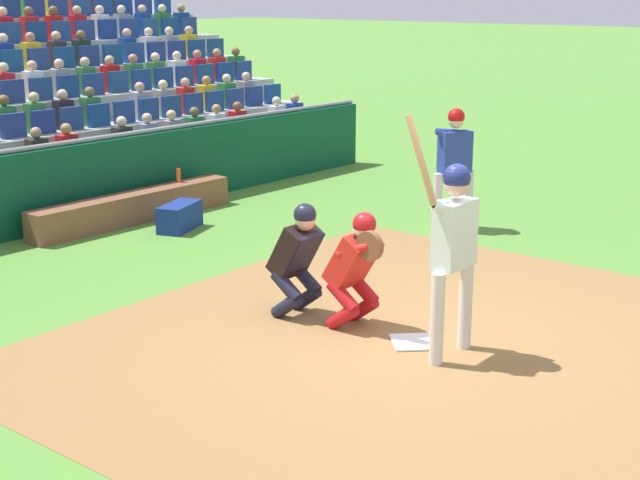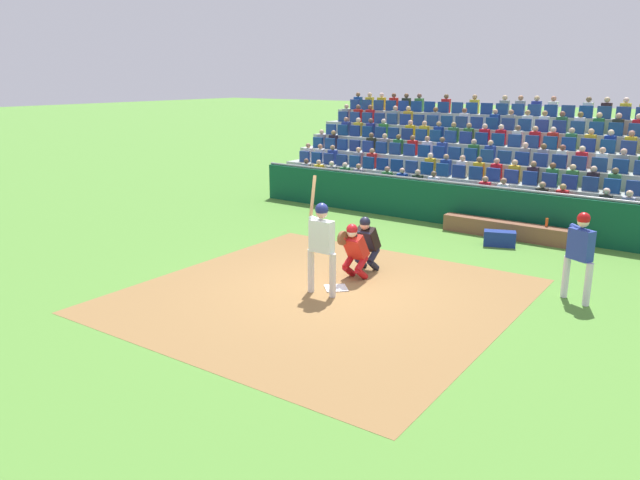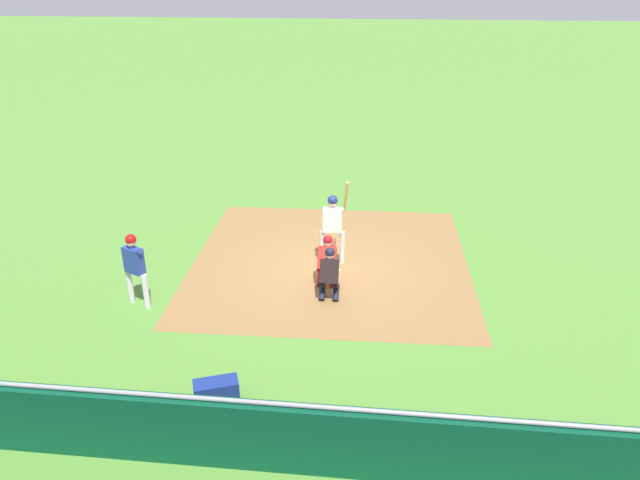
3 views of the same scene
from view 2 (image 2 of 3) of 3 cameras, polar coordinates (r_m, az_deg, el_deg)
name	(u,v)px [view 2 (image 2 of 3)]	position (r m, az deg, el deg)	size (l,w,h in m)	color
ground_plane	(336,289)	(12.47, 1.51, -4.58)	(160.00, 160.00, 0.00)	#518733
infield_dirt_patch	(322,295)	(12.08, 0.15, -5.20)	(7.07, 7.17, 0.01)	olive
home_plate_marker	(336,288)	(12.46, 1.51, -4.51)	(0.44, 0.44, 0.02)	white
batter_at_plate	(321,238)	(11.82, 0.12, 0.23)	(0.74, 0.46, 2.32)	silver
catcher_crouching	(354,248)	(12.83, 3.17, -0.73)	(0.47, 0.71, 1.25)	#B01318
home_plate_umpire	(367,241)	(13.45, 4.40, -0.06)	(0.46, 0.50, 1.26)	black
dugout_wall	(467,206)	(17.90, 13.61, 3.10)	(14.68, 0.24, 1.26)	#0A462C
dugout_bench	(507,230)	(17.01, 17.10, 0.90)	(3.52, 0.40, 0.44)	brown
water_bottle_on_bench	(547,222)	(16.74, 20.43, 1.56)	(0.07, 0.07, 0.22)	#D24E1C
equipment_duffel_bag	(500,239)	(16.17, 16.44, 0.13)	(0.78, 0.36, 0.39)	navy
on_deck_batter	(580,248)	(12.48, 23.15, -0.67)	(0.64, 0.42, 1.75)	silver
bleacher_stand	(525,170)	(22.30, 18.60, 6.24)	(17.17, 5.34, 3.51)	#97A298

